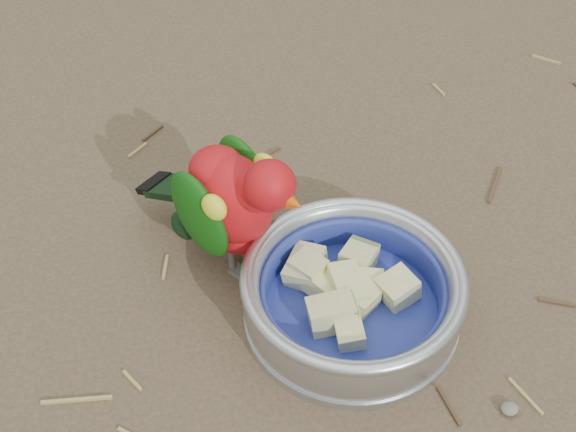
{
  "coord_description": "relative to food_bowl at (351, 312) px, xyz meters",
  "views": [
    {
      "loc": [
        -0.15,
        -0.36,
        0.6
      ],
      "look_at": [
        -0.05,
        0.15,
        0.08
      ],
      "focal_mm": 50.0,
      "sensor_mm": 36.0,
      "label": 1
    }
  ],
  "objects": [
    {
      "name": "ground",
      "position": [
        0.01,
        -0.08,
        -0.01
      ],
      "size": [
        60.0,
        60.0,
        0.0
      ],
      "primitive_type": "plane",
      "color": "brown"
    },
    {
      "name": "food_bowl",
      "position": [
        0.0,
        0.0,
        0.0
      ],
      "size": [
        0.2,
        0.2,
        0.02
      ],
      "primitive_type": "cylinder",
      "color": "#B2B2BA",
      "rests_on": "ground"
    },
    {
      "name": "bowl_wall",
      "position": [
        0.0,
        0.0,
        0.03
      ],
      "size": [
        0.2,
        0.2,
        0.04
      ],
      "primitive_type": null,
      "color": "#B2B2BA",
      "rests_on": "food_bowl"
    },
    {
      "name": "fruit_wedges",
      "position": [
        -0.0,
        0.0,
        0.02
      ],
      "size": [
        0.12,
        0.12,
        0.03
      ],
      "primitive_type": null,
      "color": "beige",
      "rests_on": "food_bowl"
    },
    {
      "name": "lory_parrot",
      "position": [
        -0.09,
        0.09,
        0.07
      ],
      "size": [
        0.18,
        0.19,
        0.15
      ],
      "primitive_type": null,
      "rotation": [
        0.0,
        0.0,
        -2.44
      ],
      "color": "#B00E13",
      "rests_on": "ground"
    },
    {
      "name": "ground_debris",
      "position": [
        0.03,
        -0.03,
        -0.01
      ],
      "size": [
        0.9,
        0.8,
        0.01
      ],
      "primitive_type": null,
      "color": "#9B8E52",
      "rests_on": "ground"
    }
  ]
}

